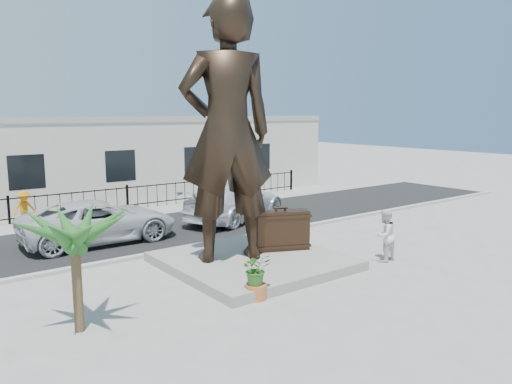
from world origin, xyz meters
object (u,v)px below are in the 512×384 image
Objects in this scene: suitcase at (280,230)px; car_white at (99,221)px; statue at (227,132)px; tourist at (384,235)px.

suitcase reaches higher than car_white.
tourist is (4.53, -2.55, -3.43)m from statue.
tourist reaches higher than suitcase.
suitcase is 1.07× the size of tourist.
car_white is at bearing 148.81° from suitcase.
statue reaches higher than suitcase.
car_white is (-6.65, 8.17, -0.06)m from tourist.
tourist is 10.53m from car_white.
suitcase is at bearing -166.54° from statue.
suitcase is at bearing -47.50° from tourist.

